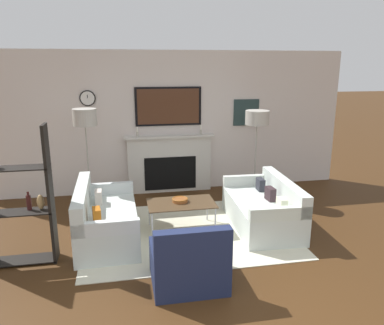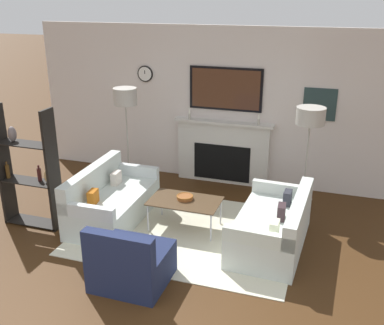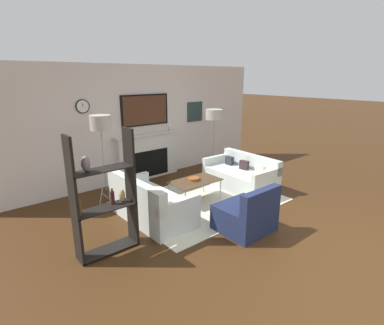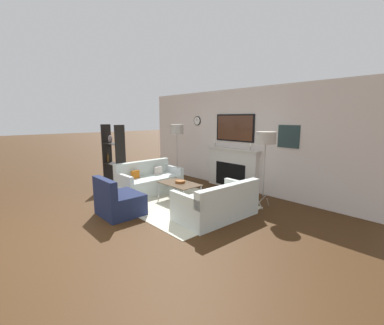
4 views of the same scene
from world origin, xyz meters
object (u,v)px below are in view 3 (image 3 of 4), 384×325
object	(u,v)px
armchair	(246,215)
floor_lamp_right	(214,115)
couch_left	(150,204)
couch_right	(241,176)
coffee_table	(195,182)
decorative_bowl	(193,179)
shelf_unit	(104,197)
floor_lamp_left	(101,124)

from	to	relation	value
armchair	floor_lamp_right	distance (m)	3.30
couch_left	couch_right	size ratio (longest dim) A/B	1.00
couch_left	coffee_table	distance (m)	1.14
couch_right	decorative_bowl	size ratio (longest dim) A/B	6.84
couch_right	shelf_unit	bearing A→B (deg)	-172.22
couch_left	decorative_bowl	xyz separation A→B (m)	(1.12, 0.14, 0.19)
floor_lamp_left	couch_left	bearing A→B (deg)	-77.18
couch_right	floor_lamp_right	xyz separation A→B (m)	(0.28, 1.18, 1.23)
armchair	floor_lamp_right	size ratio (longest dim) A/B	0.50
couch_left	floor_lamp_right	xyz separation A→B (m)	(2.69, 1.18, 1.22)
decorative_bowl	floor_lamp_right	world-z (taller)	floor_lamp_right
floor_lamp_left	shelf_unit	bearing A→B (deg)	-114.33
floor_lamp_left	couch_right	bearing A→B (deg)	-23.82
floor_lamp_left	floor_lamp_right	bearing A→B (deg)	0.00
armchair	floor_lamp_right	world-z (taller)	floor_lamp_right
floor_lamp_right	couch_right	bearing A→B (deg)	-103.10
shelf_unit	floor_lamp_right	bearing A→B (deg)	24.04
armchair	shelf_unit	bearing A→B (deg)	155.96
shelf_unit	floor_lamp_left	bearing A→B (deg)	65.67
coffee_table	floor_lamp_right	world-z (taller)	floor_lamp_right
armchair	couch_right	bearing A→B (deg)	43.35
armchair	decorative_bowl	world-z (taller)	armchair
couch_right	coffee_table	world-z (taller)	couch_right
coffee_table	decorative_bowl	world-z (taller)	decorative_bowl
couch_left	coffee_table	bearing A→B (deg)	4.76
couch_right	armchair	xyz separation A→B (m)	(-1.44, -1.36, -0.00)
couch_right	armchair	bearing A→B (deg)	-136.65
floor_lamp_right	shelf_unit	size ratio (longest dim) A/B	0.94
coffee_table	decorative_bowl	size ratio (longest dim) A/B	4.19
coffee_table	couch_left	bearing A→B (deg)	-175.24
decorative_bowl	shelf_unit	size ratio (longest dim) A/B	0.14
decorative_bowl	couch_left	bearing A→B (deg)	-173.06
armchair	floor_lamp_left	world-z (taller)	floor_lamp_left
shelf_unit	couch_left	bearing A→B (deg)	24.80
couch_left	shelf_unit	bearing A→B (deg)	-155.20
couch_left	armchair	bearing A→B (deg)	-54.32
floor_lamp_right	floor_lamp_left	bearing A→B (deg)	-180.00
couch_left	couch_right	xyz separation A→B (m)	(2.41, -0.00, -0.01)
decorative_bowl	floor_lamp_left	xyz separation A→B (m)	(-1.39, 1.05, 1.11)
floor_lamp_left	coffee_table	bearing A→B (deg)	-37.82
armchair	decorative_bowl	bearing A→B (deg)	84.46
coffee_table	decorative_bowl	bearing A→B (deg)	107.19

